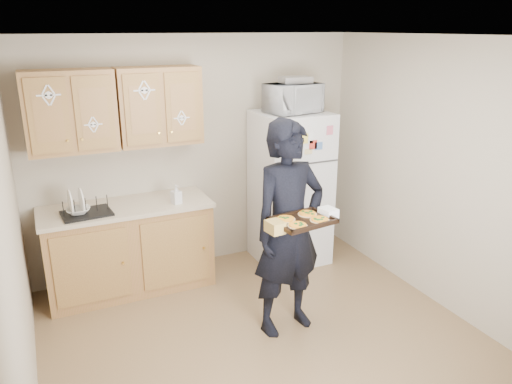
{
  "coord_description": "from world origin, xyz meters",
  "views": [
    {
      "loc": [
        -1.59,
        -3.22,
        2.56
      ],
      "look_at": [
        0.08,
        0.45,
        1.22
      ],
      "focal_mm": 35.0,
      "sensor_mm": 36.0,
      "label": 1
    }
  ],
  "objects_px": {
    "dish_rack": "(86,205)",
    "person": "(289,229)",
    "baking_tray": "(302,221)",
    "refrigerator": "(290,188)",
    "microwave": "(293,98)"
  },
  "relations": [
    {
      "from": "refrigerator",
      "to": "dish_rack",
      "type": "distance_m",
      "value": 2.18
    },
    {
      "from": "refrigerator",
      "to": "baking_tray",
      "type": "relative_size",
      "value": 3.71
    },
    {
      "from": "microwave",
      "to": "person",
      "type": "bearing_deg",
      "value": -130.92
    },
    {
      "from": "baking_tray",
      "to": "person",
      "type": "bearing_deg",
      "value": 74.13
    },
    {
      "from": "dish_rack",
      "to": "person",
      "type": "bearing_deg",
      "value": -38.14
    },
    {
      "from": "person",
      "to": "baking_tray",
      "type": "relative_size",
      "value": 4.09
    },
    {
      "from": "person",
      "to": "dish_rack",
      "type": "bearing_deg",
      "value": 133.93
    },
    {
      "from": "dish_rack",
      "to": "microwave",
      "type": "bearing_deg",
      "value": -0.07
    },
    {
      "from": "microwave",
      "to": "dish_rack",
      "type": "distance_m",
      "value": 2.32
    },
    {
      "from": "refrigerator",
      "to": "person",
      "type": "distance_m",
      "value": 1.4
    },
    {
      "from": "refrigerator",
      "to": "microwave",
      "type": "relative_size",
      "value": 3.1
    },
    {
      "from": "refrigerator",
      "to": "dish_rack",
      "type": "xyz_separation_m",
      "value": [
        -2.18,
        -0.05,
        0.14
      ]
    },
    {
      "from": "refrigerator",
      "to": "person",
      "type": "relative_size",
      "value": 0.91
    },
    {
      "from": "refrigerator",
      "to": "microwave",
      "type": "height_order",
      "value": "microwave"
    },
    {
      "from": "baking_tray",
      "to": "dish_rack",
      "type": "relative_size",
      "value": 1.04
    }
  ]
}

